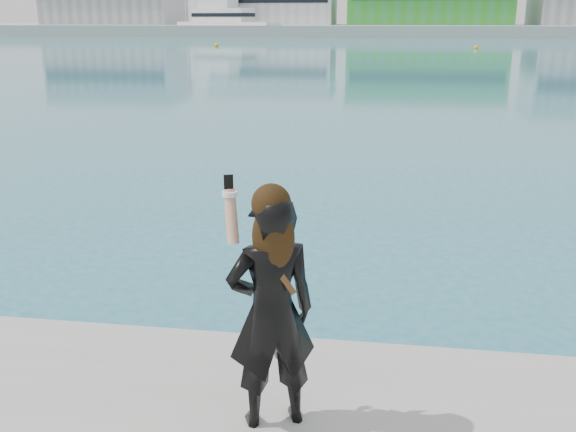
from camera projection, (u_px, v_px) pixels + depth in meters
name	position (u px, v px, depth m)	size (l,w,h in m)	color
far_quay	(385.00, 30.00, 127.10)	(320.00, 40.00, 2.00)	#9E9E99
flagpole_left	(186.00, 0.00, 122.30)	(1.28, 0.16, 8.00)	silver
motor_yacht	(226.00, 22.00, 118.55)	(20.22, 12.02, 9.13)	white
buoy_near	(476.00, 49.00, 71.46)	(0.50, 0.50, 0.50)	yellow
buoy_far	(216.00, 47.00, 76.96)	(0.50, 0.50, 0.50)	yellow
woman	(271.00, 306.00, 3.97)	(0.66, 0.55, 1.63)	black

